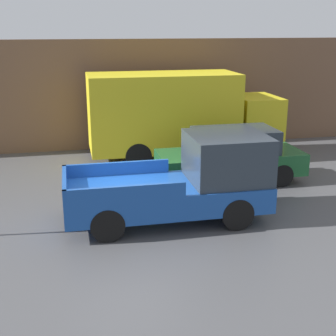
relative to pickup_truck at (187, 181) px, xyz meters
The scene contains 5 objects.
ground_plane 1.96m from the pickup_truck, 169.54° to the left, with size 60.00×60.00×0.00m, color #4C4C4F.
building_wall 8.13m from the pickup_truck, 101.72° to the left, with size 28.00×0.15×4.40m.
pickup_truck is the anchor object (origin of this frame).
car 3.43m from the pickup_truck, 51.12° to the left, with size 4.67×1.84×1.75m.
delivery_truck 5.89m from the pickup_truck, 79.11° to the left, with size 7.21×2.33×3.24m.
Camera 1 is at (-1.27, -11.45, 4.93)m, focal length 50.00 mm.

